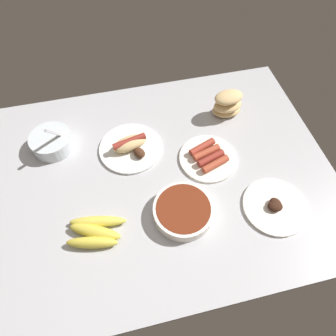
# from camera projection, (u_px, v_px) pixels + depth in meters

# --- Properties ---
(ground_plane) EXTENTS (1.20, 0.90, 0.03)m
(ground_plane) POSITION_uv_depth(u_px,v_px,m) (160.00, 176.00, 1.03)
(ground_plane) COLOR #B2B2B7
(bowl_chili) EXTENTS (0.19, 0.19, 0.04)m
(bowl_chili) POSITION_uv_depth(u_px,v_px,m) (183.00, 211.00, 0.92)
(bowl_chili) COLOR white
(bowl_chili) RESTS_ON ground_plane
(banana_bunch) EXTENTS (0.19, 0.13, 0.04)m
(banana_bunch) POSITION_uv_depth(u_px,v_px,m) (95.00, 232.00, 0.88)
(banana_bunch) COLOR gold
(banana_bunch) RESTS_ON ground_plane
(plate_sausages) EXTENTS (0.21, 0.21, 0.04)m
(plate_sausages) POSITION_uv_depth(u_px,v_px,m) (208.00, 157.00, 1.04)
(plate_sausages) COLOR white
(plate_sausages) RESTS_ON ground_plane
(plate_grilled_meat) EXTENTS (0.21, 0.21, 0.03)m
(plate_grilled_meat) POSITION_uv_depth(u_px,v_px,m) (275.00, 206.00, 0.94)
(plate_grilled_meat) COLOR white
(plate_grilled_meat) RESTS_ON ground_plane
(bread_stack) EXTENTS (0.12, 0.09, 0.11)m
(bread_stack) POSITION_uv_depth(u_px,v_px,m) (227.00, 104.00, 1.12)
(bread_stack) COLOR #DBB77A
(bread_stack) RESTS_ON ground_plane
(plate_hotdog_assembled) EXTENTS (0.23, 0.23, 0.06)m
(plate_hotdog_assembled) POSITION_uv_depth(u_px,v_px,m) (131.00, 146.00, 1.06)
(plate_hotdog_assembled) COLOR white
(plate_hotdog_assembled) RESTS_ON ground_plane
(bowl_coleslaw) EXTENTS (0.15, 0.15, 0.16)m
(bowl_coleslaw) POSITION_uv_depth(u_px,v_px,m) (52.00, 141.00, 1.06)
(bowl_coleslaw) COLOR silver
(bowl_coleslaw) RESTS_ON ground_plane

